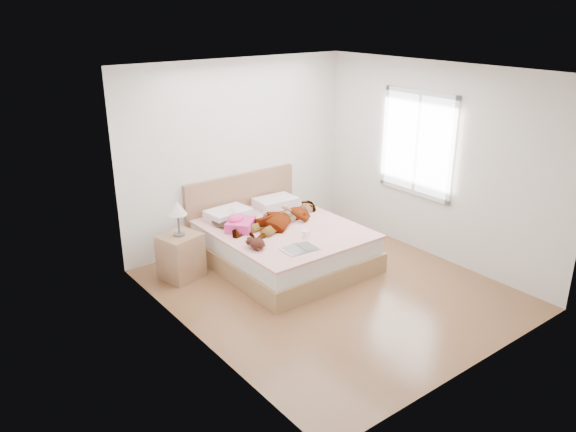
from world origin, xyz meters
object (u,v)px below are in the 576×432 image
at_px(magazine, 300,249).
at_px(woman, 281,216).
at_px(coffee_mug, 305,234).
at_px(nightstand, 181,253).
at_px(towel, 239,223).
at_px(plush_toy, 256,243).
at_px(phone, 233,210).
at_px(bed, 280,242).

bearing_deg(magazine, woman, 68.42).
bearing_deg(coffee_mug, woman, 85.66).
bearing_deg(nightstand, woman, -13.33).
bearing_deg(nightstand, towel, -11.28).
distance_m(magazine, plush_toy, 0.53).
bearing_deg(nightstand, phone, 5.68).
xyz_separation_m(woman, magazine, (-0.32, -0.82, -0.10)).
distance_m(coffee_mug, plush_toy, 0.70).
distance_m(phone, magazine, 1.24).
relative_size(bed, towel, 4.08).
bearing_deg(bed, nightstand, 164.13).
height_order(phone, plush_toy, phone).
bearing_deg(coffee_mug, nightstand, 145.54).
bearing_deg(phone, plush_toy, -120.23).
bearing_deg(bed, plush_toy, -147.13).
relative_size(phone, coffee_mug, 0.81).
height_order(towel, plush_toy, towel).
xyz_separation_m(plush_toy, nightstand, (-0.60, 0.80, -0.25)).
bearing_deg(plush_toy, woman, 33.39).
xyz_separation_m(magazine, nightstand, (-1.01, 1.14, -0.18)).
height_order(woman, bed, bed).
height_order(bed, magazine, bed).
xyz_separation_m(bed, magazine, (-0.27, -0.77, 0.24)).
bearing_deg(bed, coffee_mug, -88.42).
distance_m(woman, magazine, 0.89).
bearing_deg(plush_toy, phone, 75.11).
bearing_deg(towel, bed, -22.72).
bearing_deg(woman, magazine, -36.92).
height_order(bed, towel, bed).
relative_size(woman, magazine, 3.35).
bearing_deg(magazine, phone, 98.21).
bearing_deg(coffee_mug, magazine, -138.46).
relative_size(plush_toy, nightstand, 0.28).
xyz_separation_m(bed, towel, (-0.49, 0.21, 0.32)).
xyz_separation_m(towel, coffee_mug, (0.51, -0.73, -0.04)).
relative_size(woman, towel, 2.99).
xyz_separation_m(phone, coffee_mug, (0.46, -0.97, -0.13)).
distance_m(bed, plush_toy, 0.86).
xyz_separation_m(woman, nightstand, (-1.34, 0.32, -0.28)).
bearing_deg(towel, magazine, -76.87).
bearing_deg(phone, bed, -60.64).
height_order(woman, plush_toy, woman).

